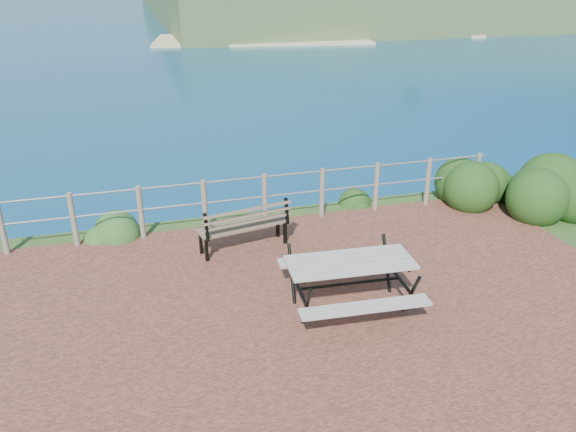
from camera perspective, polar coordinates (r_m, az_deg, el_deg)
ground at (r=8.09m, az=3.47°, el=-10.48°), size 10.00×7.00×0.12m
safety_railing at (r=10.66m, az=-2.36°, el=2.00°), size 9.40×0.10×1.00m
picnic_table at (r=8.12m, az=6.26°, el=-6.38°), size 1.84×1.55×0.76m
park_bench at (r=9.70m, az=-4.59°, el=-0.26°), size 1.63×0.68×0.90m
shrub_right_front at (r=12.28m, az=25.23°, el=-0.22°), size 1.45×1.45×2.06m
shrub_right_edge at (r=12.69m, az=18.55°, el=1.66°), size 1.26×1.26×1.79m
shrub_lip_west at (r=10.95m, az=-17.68°, el=-1.84°), size 0.88×0.88×0.67m
shrub_lip_east at (r=11.79m, az=6.88°, el=1.07°), size 0.72×0.72×0.43m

